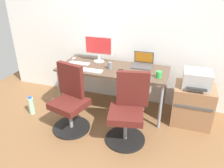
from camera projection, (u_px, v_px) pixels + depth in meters
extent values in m
plane|color=brown|center=(113.00, 108.00, 3.71)|extent=(5.28, 5.28, 0.00)
cube|color=white|center=(121.00, 26.00, 3.51)|extent=(4.40, 0.04, 2.60)
cube|color=brown|center=(113.00, 69.00, 3.40)|extent=(1.70, 0.70, 0.03)
cylinder|color=gray|center=(60.00, 91.00, 3.53)|extent=(0.04, 0.04, 0.70)
cylinder|color=gray|center=(160.00, 107.00, 3.08)|extent=(0.04, 0.04, 0.70)
cylinder|color=gray|center=(77.00, 76.00, 4.04)|extent=(0.04, 0.04, 0.70)
cylinder|color=gray|center=(165.00, 89.00, 3.59)|extent=(0.04, 0.04, 0.70)
cylinder|color=black|center=(72.00, 127.00, 3.21)|extent=(0.54, 0.54, 0.03)
cylinder|color=gray|center=(71.00, 117.00, 3.13)|extent=(0.05, 0.05, 0.34)
cube|color=#591E19|center=(69.00, 104.00, 3.03)|extent=(0.54, 0.54, 0.09)
cube|color=#591E19|center=(71.00, 80.00, 3.07)|extent=(0.42, 0.17, 0.48)
cylinder|color=black|center=(125.00, 139.00, 2.98)|extent=(0.54, 0.54, 0.03)
cylinder|color=gray|center=(125.00, 128.00, 2.90)|extent=(0.05, 0.05, 0.34)
cube|color=#591E19|center=(126.00, 114.00, 2.80)|extent=(0.52, 0.52, 0.09)
cube|color=#591E19|center=(133.00, 89.00, 2.82)|extent=(0.43, 0.15, 0.48)
cube|color=#996B47|center=(192.00, 104.00, 3.25)|extent=(0.56, 0.48, 0.59)
cube|color=#4C4C4C|center=(193.00, 108.00, 3.00)|extent=(0.51, 0.01, 0.04)
cube|color=#B7B7B7|center=(197.00, 79.00, 3.06)|extent=(0.38, 0.34, 0.24)
cube|color=#262626|center=(197.00, 89.00, 2.92)|extent=(0.27, 0.06, 0.01)
cylinder|color=#A5D8B2|center=(31.00, 106.00, 3.51)|extent=(0.09, 0.09, 0.28)
cylinder|color=#2D59B2|center=(30.00, 97.00, 3.44)|extent=(0.06, 0.06, 0.03)
cylinder|color=silver|center=(99.00, 61.00, 3.66)|extent=(0.18, 0.18, 0.01)
cylinder|color=silver|center=(99.00, 58.00, 3.63)|extent=(0.04, 0.04, 0.11)
cube|color=silver|center=(99.00, 45.00, 3.54)|extent=(0.48, 0.03, 0.31)
cube|color=red|center=(98.00, 45.00, 3.52)|extent=(0.43, 0.00, 0.26)
cube|color=#4C4C51|center=(142.00, 67.00, 3.41)|extent=(0.31, 0.22, 0.02)
cube|color=#4C4C51|center=(144.00, 57.00, 3.48)|extent=(0.31, 0.06, 0.21)
cube|color=orange|center=(144.00, 57.00, 3.47)|extent=(0.28, 0.05, 0.17)
cube|color=silver|center=(91.00, 71.00, 3.27)|extent=(0.34, 0.12, 0.02)
cube|color=#B7B7B7|center=(79.00, 63.00, 3.55)|extent=(0.34, 0.12, 0.02)
ellipsoid|color=#B7B7B7|center=(66.00, 67.00, 3.40)|extent=(0.06, 0.10, 0.03)
ellipsoid|color=#B7B7B7|center=(74.00, 59.00, 3.74)|extent=(0.06, 0.10, 0.03)
cylinder|color=green|center=(159.00, 74.00, 3.05)|extent=(0.08, 0.08, 0.09)
cylinder|color=slate|center=(110.00, 66.00, 3.34)|extent=(0.07, 0.07, 0.10)
cube|color=black|center=(120.00, 71.00, 3.26)|extent=(0.07, 0.14, 0.01)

